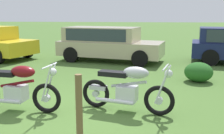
# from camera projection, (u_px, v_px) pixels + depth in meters

# --- Properties ---
(ground_plane) EXTENTS (120.00, 120.00, 0.00)m
(ground_plane) POSITION_uv_depth(u_px,v_px,m) (70.00, 113.00, 5.32)
(ground_plane) COLOR #476B2D
(motorcycle_maroon) EXTENTS (1.99, 0.64, 1.02)m
(motorcycle_maroon) POSITION_uv_depth(u_px,v_px,m) (16.00, 88.00, 5.37)
(motorcycle_maroon) COLOR black
(motorcycle_maroon) RESTS_ON ground
(motorcycle_silver) EXTENTS (1.93, 0.78, 1.02)m
(motorcycle_silver) POSITION_uv_depth(u_px,v_px,m) (127.00, 89.00, 5.32)
(motorcycle_silver) COLOR black
(motorcycle_silver) RESTS_ON ground
(car_beige) EXTENTS (4.58, 2.60, 1.43)m
(car_beige) POSITION_uv_depth(u_px,v_px,m) (106.00, 41.00, 11.08)
(car_beige) COLOR #BCAD8C
(car_beige) RESTS_ON ground
(fence_post_wooden) EXTENTS (0.10, 0.10, 1.14)m
(fence_post_wooden) POSITION_uv_depth(u_px,v_px,m) (79.00, 113.00, 3.80)
(fence_post_wooden) COLOR brown
(fence_post_wooden) RESTS_ON ground
(shrub_low) EXTENTS (0.82, 0.81, 0.58)m
(shrub_low) POSITION_uv_depth(u_px,v_px,m) (199.00, 72.00, 7.75)
(shrub_low) COLOR #235B1E
(shrub_low) RESTS_ON ground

